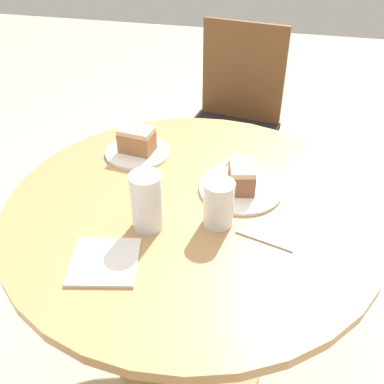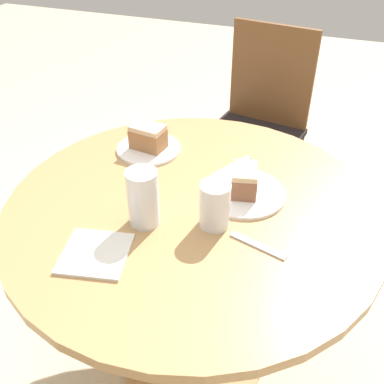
% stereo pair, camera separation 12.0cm
% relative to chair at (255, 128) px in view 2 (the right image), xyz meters
% --- Properties ---
extents(ground_plane, '(8.00, 8.00, 0.00)m').
position_rel_chair_xyz_m(ground_plane, '(0.03, -0.93, -0.47)').
color(ground_plane, beige).
extents(table, '(1.02, 1.02, 0.70)m').
position_rel_chair_xyz_m(table, '(0.03, -0.93, 0.07)').
color(table, tan).
rests_on(table, ground_plane).
extents(chair, '(0.48, 0.51, 0.90)m').
position_rel_chair_xyz_m(chair, '(0.00, 0.00, 0.00)').
color(chair, brown).
rests_on(chair, ground_plane).
extents(plate_near, '(0.24, 0.24, 0.01)m').
position_rel_chair_xyz_m(plate_near, '(0.15, -0.84, 0.24)').
color(plate_near, white).
rests_on(plate_near, table).
extents(plate_far, '(0.21, 0.21, 0.01)m').
position_rel_chair_xyz_m(plate_far, '(-0.20, -0.71, 0.24)').
color(plate_far, white).
rests_on(plate_far, table).
extents(cake_slice_near, '(0.09, 0.11, 0.08)m').
position_rel_chair_xyz_m(cake_slice_near, '(0.15, -0.84, 0.29)').
color(cake_slice_near, brown).
rests_on(cake_slice_near, plate_near).
extents(cake_slice_far, '(0.11, 0.08, 0.08)m').
position_rel_chair_xyz_m(cake_slice_far, '(-0.20, -0.71, 0.29)').
color(cake_slice_far, '#9E6B42').
rests_on(cake_slice_far, plate_far).
extents(glass_lemonade, '(0.08, 0.08, 0.15)m').
position_rel_chair_xyz_m(glass_lemonade, '(-0.06, -1.04, 0.31)').
color(glass_lemonade, beige).
rests_on(glass_lemonade, table).
extents(glass_water, '(0.08, 0.08, 0.12)m').
position_rel_chair_xyz_m(glass_water, '(0.11, -0.99, 0.29)').
color(glass_water, silver).
rests_on(glass_water, table).
extents(napkin_stack, '(0.18, 0.18, 0.01)m').
position_rel_chair_xyz_m(napkin_stack, '(-0.12, -1.19, 0.24)').
color(napkin_stack, silver).
rests_on(napkin_stack, table).
extents(fork, '(0.09, 0.15, 0.00)m').
position_rel_chair_xyz_m(fork, '(0.08, -0.72, 0.24)').
color(fork, silver).
rests_on(fork, table).
extents(spoon, '(0.15, 0.06, 0.00)m').
position_rel_chair_xyz_m(spoon, '(0.23, -1.03, 0.24)').
color(spoon, silver).
rests_on(spoon, table).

